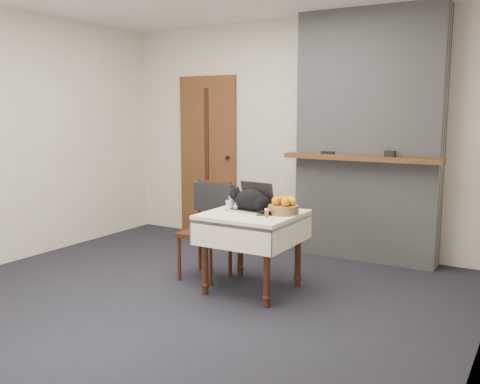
% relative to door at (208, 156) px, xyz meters
% --- Properties ---
extents(ground, '(4.50, 4.50, 0.00)m').
position_rel_door_xyz_m(ground, '(1.20, -1.97, -1.00)').
color(ground, black).
rests_on(ground, ground).
extents(room_shell, '(4.52, 4.01, 2.61)m').
position_rel_door_xyz_m(room_shell, '(1.20, -1.51, 0.76)').
color(room_shell, beige).
rests_on(room_shell, ground).
extents(door, '(0.82, 0.10, 2.00)m').
position_rel_door_xyz_m(door, '(0.00, 0.00, 0.00)').
color(door, brown).
rests_on(door, ground).
extents(chimney, '(1.62, 0.48, 2.60)m').
position_rel_door_xyz_m(chimney, '(2.10, -0.13, 0.30)').
color(chimney, gray).
rests_on(chimney, ground).
extents(side_table, '(0.78, 0.78, 0.70)m').
position_rel_door_xyz_m(side_table, '(1.57, -1.65, -0.41)').
color(side_table, '#33160E').
rests_on(side_table, ground).
extents(laptop, '(0.36, 0.32, 0.25)m').
position_rel_door_xyz_m(laptop, '(1.52, -1.57, -0.24)').
color(laptop, '#B7B7BC').
rests_on(laptop, side_table).
extents(cat, '(0.46, 0.19, 0.22)m').
position_rel_door_xyz_m(cat, '(1.54, -1.62, -0.20)').
color(cat, black).
rests_on(cat, side_table).
extents(cream_jar, '(0.07, 0.07, 0.08)m').
position_rel_door_xyz_m(cream_jar, '(1.32, -1.62, -0.26)').
color(cream_jar, silver).
rests_on(cream_jar, side_table).
extents(pill_bottle, '(0.04, 0.04, 0.07)m').
position_rel_door_xyz_m(pill_bottle, '(1.77, -1.77, -0.26)').
color(pill_bottle, '#AC6015').
rests_on(pill_bottle, side_table).
extents(fruit_basket, '(0.27, 0.27, 0.15)m').
position_rel_door_xyz_m(fruit_basket, '(1.83, -1.56, -0.24)').
color(fruit_basket, olive).
rests_on(fruit_basket, side_table).
extents(desk_clutter, '(0.15, 0.07, 0.01)m').
position_rel_door_xyz_m(desk_clutter, '(1.78, -1.63, -0.30)').
color(desk_clutter, black).
rests_on(desk_clutter, side_table).
extents(chair, '(0.43, 0.41, 0.92)m').
position_rel_door_xyz_m(chair, '(1.01, -1.48, -0.41)').
color(chair, '#33160E').
rests_on(chair, ground).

